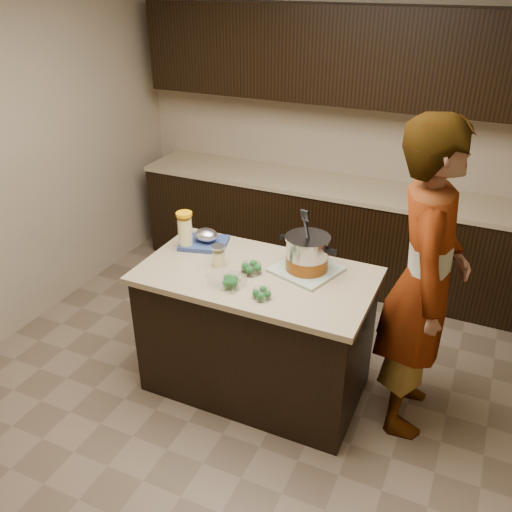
% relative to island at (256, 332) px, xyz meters
% --- Properties ---
extents(ground_plane, '(4.00, 4.00, 0.00)m').
position_rel_island_xyz_m(ground_plane, '(0.00, 0.00, -0.45)').
color(ground_plane, brown).
rests_on(ground_plane, ground).
extents(room_shell, '(4.04, 4.04, 2.72)m').
position_rel_island_xyz_m(room_shell, '(0.00, 0.00, 1.26)').
color(room_shell, tan).
rests_on(room_shell, ground).
extents(back_cabinets, '(3.60, 0.63, 2.33)m').
position_rel_island_xyz_m(back_cabinets, '(0.00, 1.74, 0.49)').
color(back_cabinets, black).
rests_on(back_cabinets, ground).
extents(island, '(1.46, 0.81, 0.90)m').
position_rel_island_xyz_m(island, '(0.00, 0.00, 0.00)').
color(island, black).
rests_on(island, ground).
extents(dish_towel, '(0.46, 0.46, 0.02)m').
position_rel_island_xyz_m(dish_towel, '(0.28, 0.15, 0.46)').
color(dish_towel, '#567851').
rests_on(dish_towel, island).
extents(stock_pot, '(0.39, 0.33, 0.40)m').
position_rel_island_xyz_m(stock_pot, '(0.28, 0.15, 0.56)').
color(stock_pot, '#B7B7BC').
rests_on(stock_pot, dish_towel).
extents(lemonade_pitcher, '(0.14, 0.14, 0.26)m').
position_rel_island_xyz_m(lemonade_pitcher, '(-0.57, 0.11, 0.57)').
color(lemonade_pitcher, '#F0E393').
rests_on(lemonade_pitcher, island).
extents(mason_jar, '(0.10, 0.10, 0.15)m').
position_rel_island_xyz_m(mason_jar, '(-0.26, -0.01, 0.51)').
color(mason_jar, '#F0E393').
rests_on(mason_jar, island).
extents(broccoli_tub_left, '(0.15, 0.15, 0.06)m').
position_rel_island_xyz_m(broccoli_tub_left, '(-0.03, -0.01, 0.48)').
color(broccoli_tub_left, silver).
rests_on(broccoli_tub_left, island).
extents(broccoli_tub_right, '(0.12, 0.12, 0.05)m').
position_rel_island_xyz_m(broccoli_tub_right, '(0.15, -0.25, 0.47)').
color(broccoli_tub_right, silver).
rests_on(broccoli_tub_right, island).
extents(broccoli_tub_rect, '(0.22, 0.17, 0.07)m').
position_rel_island_xyz_m(broccoli_tub_rect, '(-0.10, -0.20, 0.48)').
color(broccoli_tub_rect, silver).
rests_on(broccoli_tub_rect, island).
extents(blue_tray, '(0.36, 0.32, 0.12)m').
position_rel_island_xyz_m(blue_tray, '(-0.47, 0.20, 0.49)').
color(blue_tray, navy).
rests_on(blue_tray, island).
extents(person, '(0.56, 0.77, 1.95)m').
position_rel_island_xyz_m(person, '(0.98, 0.17, 0.52)').
color(person, gray).
rests_on(person, ground).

